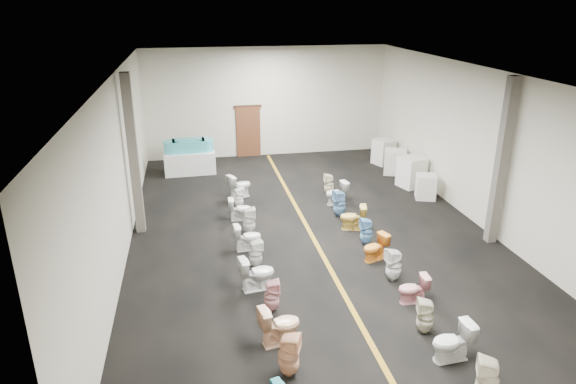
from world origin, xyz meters
name	(u,v)px	position (x,y,z in m)	size (l,w,h in m)	color
floor	(310,232)	(0.00, 0.00, 0.00)	(16.00, 16.00, 0.00)	black
ceiling	(312,72)	(0.00, 0.00, 4.50)	(16.00, 16.00, 0.00)	black
wall_back	(267,102)	(0.00, 8.00, 2.25)	(10.00, 10.00, 0.00)	beige
wall_front	(455,333)	(0.00, -8.00, 2.25)	(10.00, 10.00, 0.00)	beige
wall_left	(120,167)	(-5.00, 0.00, 2.25)	(16.00, 16.00, 0.00)	beige
wall_right	(479,147)	(5.00, 0.00, 2.25)	(16.00, 16.00, 0.00)	beige
aisle_stripe	(310,232)	(0.00, 0.00, 0.00)	(0.12, 15.60, 0.01)	#9B7116
back_door	(248,132)	(-0.80, 7.94, 1.05)	(1.00, 0.10, 2.10)	#562D19
door_frame	(248,106)	(-0.80, 7.95, 2.12)	(1.15, 0.08, 0.10)	#331C11
column_left	(133,156)	(-4.75, 1.00, 2.25)	(0.25, 0.25, 4.50)	#59544C
column_right	(501,163)	(4.75, -1.50, 2.25)	(0.25, 0.25, 4.50)	#59544C
display_table	(190,162)	(-3.29, 6.11, 0.42)	(1.89, 0.95, 0.84)	silver
bathtub	(189,146)	(-3.29, 6.11, 1.07)	(1.86, 0.71, 0.55)	#3DAAB1
appliance_crate_a	(426,187)	(4.40, 1.87, 0.41)	(0.63, 0.63, 0.81)	silver
appliance_crate_b	(412,172)	(4.40, 3.05, 0.54)	(0.78, 0.78, 1.07)	white
appliance_crate_c	(395,162)	(4.40, 4.58, 0.45)	(0.80, 0.80, 0.90)	silver
appliance_crate_d	(383,152)	(4.40, 5.80, 0.50)	(0.70, 0.70, 1.00)	silver
toilet_left_1	(289,355)	(-1.73, -5.76, 0.42)	(0.38, 0.39, 0.85)	#ECB085
toilet_left_2	(280,325)	(-1.73, -4.83, 0.41)	(0.46, 0.80, 0.82)	#F4BF95
toilet_left_3	(272,296)	(-1.71, -3.72, 0.36)	(0.33, 0.33, 0.73)	#D49397
toilet_left_4	(257,273)	(-1.90, -2.78, 0.41)	(0.46, 0.80, 0.82)	white
toilet_left_5	(256,254)	(-1.79, -1.73, 0.36)	(0.32, 0.33, 0.72)	white
toilet_left_6	(247,237)	(-1.88, -0.76, 0.36)	(0.41, 0.72, 0.73)	white
toilet_left_7	(249,221)	(-1.72, 0.23, 0.39)	(0.35, 0.36, 0.79)	white
toilet_left_8	(240,209)	(-1.87, 1.26, 0.34)	(0.39, 0.68, 0.69)	white
toilet_left_9	(239,198)	(-1.81, 2.20, 0.34)	(0.31, 0.31, 0.68)	white
toilet_left_10	(239,186)	(-1.69, 3.14, 0.41)	(0.46, 0.80, 0.82)	white
toilet_right_0	(488,379)	(1.36, -6.96, 0.41)	(0.37, 0.38, 0.82)	beige
toilet_right_1	(452,342)	(1.28, -5.92, 0.39)	(0.43, 0.76, 0.78)	white
toilet_right_2	(425,316)	(1.16, -5.05, 0.38)	(0.34, 0.35, 0.75)	beige
toilet_right_3	(413,289)	(1.38, -3.99, 0.33)	(0.37, 0.65, 0.66)	pink
toilet_right_4	(394,265)	(1.31, -3.01, 0.41)	(0.37, 0.38, 0.82)	silver
toilet_right_5	(375,248)	(1.25, -1.95, 0.35)	(0.39, 0.68, 0.69)	orange
toilet_right_6	(366,231)	(1.32, -1.05, 0.38)	(0.34, 0.35, 0.76)	#6BA5D6
toilet_right_7	(353,217)	(1.26, -0.06, 0.38)	(0.42, 0.74, 0.75)	gold
toilet_right_8	(340,203)	(1.15, 0.95, 0.42)	(0.38, 0.39, 0.84)	#6E9DCC
toilet_right_9	(337,193)	(1.34, 1.94, 0.37)	(0.42, 0.73, 0.75)	silver
toilet_right_10	(329,184)	(1.34, 2.85, 0.36)	(0.33, 0.33, 0.73)	beige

